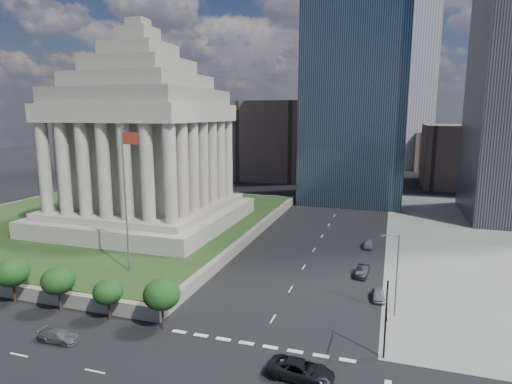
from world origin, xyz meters
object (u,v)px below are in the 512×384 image
at_px(war_memorial, 143,125).
at_px(traffic_signal_ne, 386,316).
at_px(parked_sedan_far, 368,244).
at_px(parked_sedan_mid, 363,271).
at_px(street_lamp_north, 396,271).
at_px(flagpole, 126,192).
at_px(suv_grey, 59,336).
at_px(parked_sedan_near, 378,295).
at_px(pickup_truck, 301,370).

distance_m(war_memorial, traffic_signal_ne, 60.00).
bearing_deg(parked_sedan_far, parked_sedan_mid, -90.30).
xyz_separation_m(traffic_signal_ne, parked_sedan_far, (-3.50, 37.56, -4.56)).
bearing_deg(street_lamp_north, flagpole, -178.37).
xyz_separation_m(traffic_signal_ne, suv_grey, (-32.55, -5.40, -4.61)).
height_order(flagpole, street_lamp_north, flagpole).
height_order(war_memorial, parked_sedan_near, war_memorial).
xyz_separation_m(traffic_signal_ne, pickup_truck, (-7.02, -3.93, -4.41)).
distance_m(parked_sedan_near, parked_sedan_mid, 8.22).
xyz_separation_m(war_memorial, parked_sedan_near, (45.50, -18.77, -20.74)).
relative_size(flagpole, parked_sedan_near, 5.19).
relative_size(flagpole, traffic_signal_ne, 2.50).
bearing_deg(parked_sedan_mid, war_memorial, 170.21).
xyz_separation_m(parked_sedan_near, parked_sedan_far, (-2.50, 22.03, 0.04)).
xyz_separation_m(war_memorial, parked_sedan_mid, (43.00, -10.94, -20.66)).
xyz_separation_m(pickup_truck, parked_sedan_mid, (3.52, 27.30, -0.10)).
bearing_deg(war_memorial, parked_sedan_near, -22.42).
distance_m(traffic_signal_ne, suv_grey, 33.32).
bearing_deg(parked_sedan_far, suv_grey, -124.36).
height_order(parked_sedan_near, parked_sedan_far, parked_sedan_far).
bearing_deg(parked_sedan_near, war_memorial, 152.15).
distance_m(traffic_signal_ne, parked_sedan_mid, 24.05).
distance_m(war_memorial, street_lamp_north, 54.92).
bearing_deg(flagpole, parked_sedan_mid, 22.96).
relative_size(street_lamp_north, parked_sedan_mid, 2.22).
distance_m(war_memorial, suv_grey, 46.93).
bearing_deg(traffic_signal_ne, flagpole, 163.29).
bearing_deg(street_lamp_north, parked_sedan_far, 99.36).
xyz_separation_m(traffic_signal_ne, parked_sedan_near, (-1.00, 15.54, -4.59)).
bearing_deg(flagpole, war_memorial, 116.89).
distance_m(flagpole, parked_sedan_far, 42.98).
distance_m(suv_grey, parked_sedan_near, 37.87).
xyz_separation_m(pickup_truck, parked_sedan_far, (3.52, 41.49, -0.15)).
height_order(war_memorial, traffic_signal_ne, war_memorial).
xyz_separation_m(flagpole, pickup_truck, (27.31, -14.24, -12.28)).
bearing_deg(parked_sedan_mid, parked_sedan_near, -67.81).
bearing_deg(pickup_truck, parked_sedan_mid, -2.18).
bearing_deg(flagpole, pickup_truck, -27.54).
height_order(suv_grey, parked_sedan_near, parked_sedan_near).
bearing_deg(pickup_truck, war_memorial, 51.09).
bearing_deg(pickup_truck, traffic_signal_ne, -55.59).
bearing_deg(flagpole, suv_grey, -83.55).
bearing_deg(suv_grey, pickup_truck, -89.25).
bearing_deg(street_lamp_north, parked_sedan_near, 113.37).
relative_size(war_memorial, parked_sedan_mid, 8.65).
distance_m(street_lamp_north, parked_sedan_near, 6.81).
distance_m(pickup_truck, parked_sedan_far, 41.64).
relative_size(war_memorial, traffic_signal_ne, 4.88).
relative_size(parked_sedan_near, parked_sedan_mid, 0.85).
relative_size(traffic_signal_ne, parked_sedan_near, 2.08).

